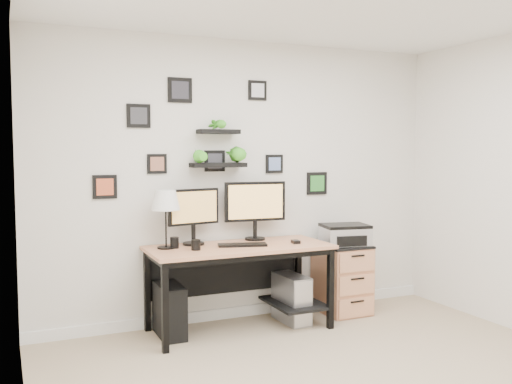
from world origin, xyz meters
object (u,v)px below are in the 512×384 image
pc_tower_grey (292,298)px  printer (345,234)px  monitor_right (255,206)px  pc_tower_black (170,310)px  table_lamp (166,202)px  desk (241,259)px  monitor_left (194,212)px  mug (196,245)px  file_cabinet (342,278)px

pc_tower_grey → printer: bearing=5.3°
monitor_right → pc_tower_black: bearing=-170.4°
monitor_right → pc_tower_black: size_ratio=1.32×
monitor_right → table_lamp: size_ratio=1.17×
desk → printer: 1.11m
monitor_left → mug: bearing=-104.2°
desk → pc_tower_black: size_ratio=3.61×
monitor_left → file_cabinet: 1.64m
monitor_right → pc_tower_grey: 0.92m
monitor_left → mug: 0.36m
desk → printer: bearing=1.7°
pc_tower_black → pc_tower_grey: pc_tower_black is taller
monitor_left → pc_tower_grey: (0.88, -0.19, -0.82)m
pc_tower_black → desk: bearing=-3.4°
table_lamp → printer: bearing=-1.8°
monitor_right → mug: 0.78m
monitor_left → mug: (-0.06, -0.26, -0.25)m
pc_tower_black → pc_tower_grey: size_ratio=0.99×
desk → table_lamp: table_lamp is taller
table_lamp → mug: size_ratio=5.69×
monitor_left → printer: (1.49, -0.13, -0.27)m
monitor_right → file_cabinet: size_ratio=0.87×
mug → pc_tower_black: size_ratio=0.20×
mug → pc_tower_black: 0.62m
desk → pc_tower_black: desk is taller
desk → monitor_right: bearing=41.4°
desk → table_lamp: bearing=172.4°
table_lamp → monitor_left: bearing=15.9°
mug → desk: bearing=11.3°
table_lamp → mug: 0.45m
desk → file_cabinet: 1.13m
monitor_left → monitor_right: bearing=2.6°
table_lamp → pc_tower_black: 0.93m
pc_tower_black → printer: (1.75, -0.02, 0.55)m
monitor_left → table_lamp: bearing=-164.1°
mug → pc_tower_grey: size_ratio=0.20×
desk → pc_tower_black: bearing=175.8°
pc_tower_grey → monitor_left: bearing=167.7°
monitor_right → mug: size_ratio=6.67×
monitor_left → monitor_right: monitor_right is taller
desk → monitor_right: 0.53m
desk → file_cabinet: size_ratio=2.39×
monitor_right → pc_tower_grey: monitor_right is taller
desk → pc_tower_black: (-0.65, 0.05, -0.40)m
desk → monitor_left: (-0.39, 0.17, 0.41)m
mug → pc_tower_black: (-0.20, 0.14, -0.57)m
mug → pc_tower_grey: bearing=4.0°
monitor_left → printer: size_ratio=1.03×
pc_tower_grey → file_cabinet: bearing=7.9°
monitor_right → pc_tower_grey: (0.27, -0.22, -0.85)m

